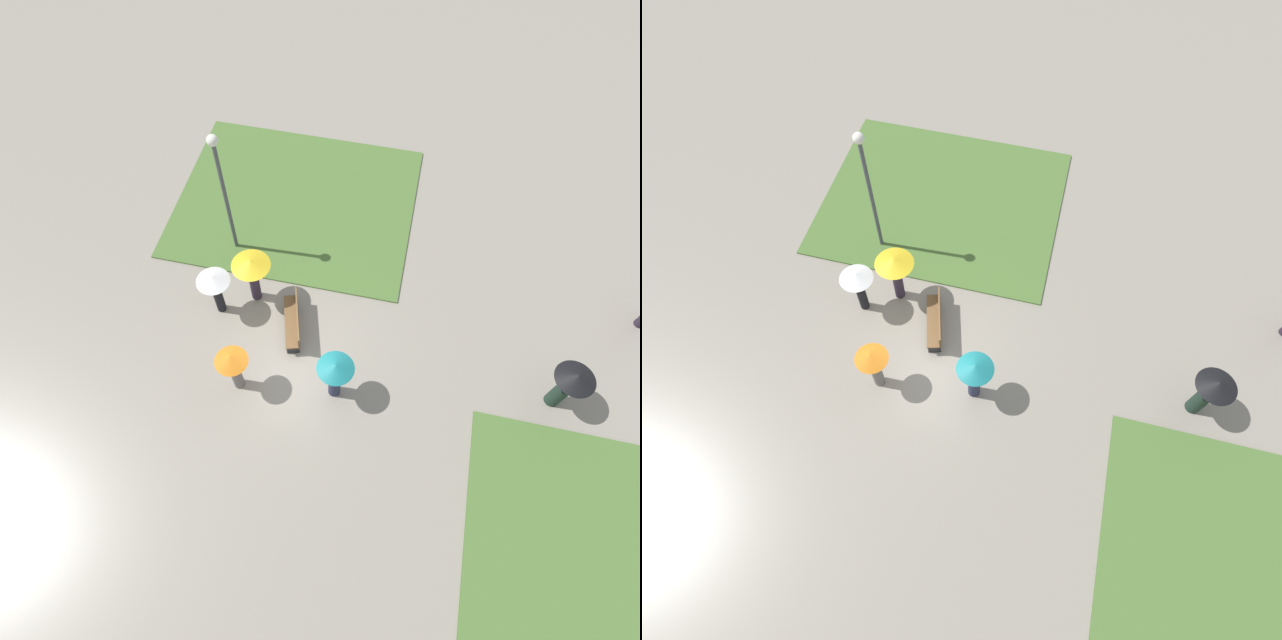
{
  "view_description": "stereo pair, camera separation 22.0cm",
  "coord_description": "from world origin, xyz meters",
  "views": [
    {
      "loc": [
        5.79,
        2.08,
        13.37
      ],
      "look_at": [
        -1.22,
        0.52,
        0.62
      ],
      "focal_mm": 28.0,
      "sensor_mm": 36.0,
      "label": 1
    },
    {
      "loc": [
        5.74,
        2.29,
        13.37
      ],
      "look_at": [
        -1.22,
        0.52,
        0.62
      ],
      "focal_mm": 28.0,
      "sensor_mm": 36.0,
      "label": 2
    }
  ],
  "objects": [
    {
      "name": "ground_plane",
      "position": [
        0.0,
        0.0,
        0.0
      ],
      "size": [
        90.0,
        90.0,
        0.0
      ],
      "primitive_type": "plane",
      "color": "gray"
    },
    {
      "name": "lawn_patch_near",
      "position": [
        -6.06,
        -1.42,
        0.03
      ],
      "size": [
        6.8,
        8.2,
        0.06
      ],
      "color": "#4C7033",
      "rests_on": "ground_plane"
    },
    {
      "name": "park_bench",
      "position": [
        -1.11,
        -0.25,
        0.47
      ],
      "size": [
        1.85,
        0.91,
        0.9
      ],
      "rotation": [
        0.0,
        0.0,
        0.29
      ],
      "color": "brown",
      "rests_on": "ground_plane"
    },
    {
      "name": "lamp_post",
      "position": [
        -3.73,
        -2.89,
        2.93
      ],
      "size": [
        0.32,
        0.32,
        4.58
      ],
      "color": "#474C51",
      "rests_on": "ground_plane"
    },
    {
      "name": "crowd_person_teal",
      "position": [
        0.63,
        1.34,
        1.23
      ],
      "size": [
        1.0,
        1.0,
        1.79
      ],
      "rotation": [
        0.0,
        0.0,
        3.89
      ],
      "color": "#282D47",
      "rests_on": "ground_plane"
    },
    {
      "name": "crowd_person_orange",
      "position": [
        0.99,
        -1.35,
        1.34
      ],
      "size": [
        0.9,
        0.9,
        1.84
      ],
      "rotation": [
        0.0,
        0.0,
        5.97
      ],
      "color": "slate",
      "rests_on": "ground_plane"
    },
    {
      "name": "crowd_person_yellow",
      "position": [
        -1.97,
        -1.68,
        1.44
      ],
      "size": [
        1.15,
        1.15,
        1.88
      ],
      "rotation": [
        0.0,
        0.0,
        0.41
      ],
      "color": "#2D2333",
      "rests_on": "ground_plane"
    },
    {
      "name": "crowd_person_white",
      "position": [
        -1.3,
        -2.62,
        1.33
      ],
      "size": [
        0.98,
        0.98,
        1.76
      ],
      "rotation": [
        0.0,
        0.0,
        1.5
      ],
      "color": "black",
      "rests_on": "ground_plane"
    },
    {
      "name": "lone_walker_mid_plaza",
      "position": [
        -0.43,
        7.37,
        1.25
      ],
      "size": [
        1.06,
        1.06,
        1.8
      ],
      "rotation": [
        0.0,
        0.0,
        6.22
      ],
      "color": "#1E3328",
      "rests_on": "ground_plane"
    }
  ]
}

